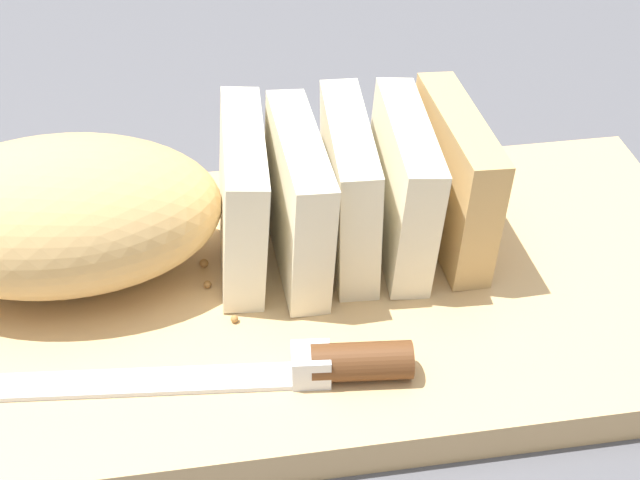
{
  "coord_description": "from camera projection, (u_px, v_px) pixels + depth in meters",
  "views": [
    {
      "loc": [
        -0.07,
        -0.41,
        0.38
      ],
      "look_at": [
        0.0,
        0.0,
        0.05
      ],
      "focal_mm": 52.51,
      "sensor_mm": 36.0,
      "label": 1
    }
  ],
  "objects": [
    {
      "name": "crumb_near_loaf",
      "position": [
        364.0,
        287.0,
        0.54
      ],
      "size": [
        0.01,
        0.01,
        0.01
      ],
      "primitive_type": "sphere",
      "color": "#A8753D",
      "rests_on": "cutting_board"
    },
    {
      "name": "crumb_stray_right",
      "position": [
        204.0,
        263.0,
        0.56
      ],
      "size": [
        0.01,
        0.01,
        0.01
      ],
      "primitive_type": "sphere",
      "color": "#A8753D",
      "rests_on": "cutting_board"
    },
    {
      "name": "bread_knife",
      "position": [
        284.0,
        368.0,
        0.48
      ],
      "size": [
        0.26,
        0.05,
        0.02
      ],
      "rotation": [
        0.0,
        0.0,
        3.02
      ],
      "color": "silver",
      "rests_on": "cutting_board"
    },
    {
      "name": "crumb_near_knife",
      "position": [
        207.0,
        284.0,
        0.54
      ],
      "size": [
        0.0,
        0.0,
        0.0
      ],
      "primitive_type": "sphere",
      "color": "#A8753D",
      "rests_on": "cutting_board"
    },
    {
      "name": "crumb_stray_left",
      "position": [
        234.0,
        319.0,
        0.52
      ],
      "size": [
        0.0,
        0.0,
        0.0
      ],
      "primitive_type": "sphere",
      "color": "#A8753D",
      "rests_on": "cutting_board"
    },
    {
      "name": "cutting_board",
      "position": [
        320.0,
        294.0,
        0.56
      ],
      "size": [
        0.48,
        0.26,
        0.02
      ],
      "primitive_type": "cube",
      "rotation": [
        0.0,
        0.0,
        -0.02
      ],
      "color": "tan",
      "rests_on": "ground_plane"
    },
    {
      "name": "ground_plane",
      "position": [
        320.0,
        308.0,
        0.56
      ],
      "size": [
        3.0,
        3.0,
        0.0
      ],
      "primitive_type": "plane",
      "color": "#4C4C51"
    },
    {
      "name": "bread_loaf",
      "position": [
        176.0,
        204.0,
        0.54
      ],
      "size": [
        0.34,
        0.12,
        0.08
      ],
      "rotation": [
        0.0,
        0.0,
        -0.03
      ],
      "color": "tan",
      "rests_on": "cutting_board"
    }
  ]
}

